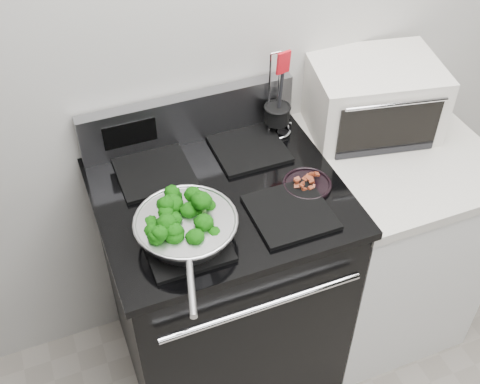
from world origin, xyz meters
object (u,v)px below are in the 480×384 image
gas_range (222,282)px  skillet (186,227)px  toaster_oven (373,97)px  utensil_holder (277,118)px  bacon_plate (307,182)px

gas_range → skillet: gas_range is taller
gas_range → toaster_oven: toaster_oven is taller
utensil_holder → toaster_oven: (0.35, -0.06, 0.04)m
bacon_plate → utensil_holder: utensil_holder is taller
gas_range → utensil_holder: bearing=36.7°
skillet → utensil_holder: bearing=54.0°
skillet → toaster_oven: 0.87m
gas_range → bacon_plate: (0.27, -0.08, 0.48)m
utensil_holder → toaster_oven: 0.36m
gas_range → skillet: (-0.16, -0.16, 0.51)m
skillet → bacon_plate: bearing=24.6°
bacon_plate → utensil_holder: 0.31m
gas_range → bacon_plate: 0.56m
gas_range → bacon_plate: size_ratio=7.11×
utensil_holder → gas_range: bearing=-154.5°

